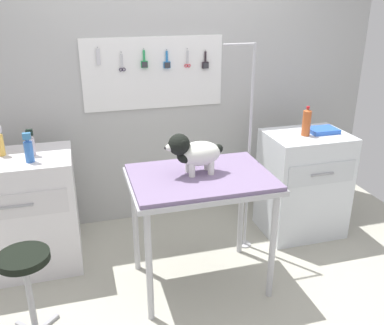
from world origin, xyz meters
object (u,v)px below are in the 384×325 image
at_px(grooming_table, 201,187).
at_px(cabinet_right, 303,184).
at_px(soda_bottle, 307,122).
at_px(stool, 26,272).
at_px(dog, 193,152).
at_px(counter_left, 23,213).
at_px(grooming_arm, 248,160).
at_px(conditioner_bottle, 0,143).

height_order(grooming_table, cabinet_right, cabinet_right).
bearing_deg(grooming_table, soda_bottle, 23.40).
xyz_separation_m(stool, soda_bottle, (2.19, 0.68, 0.55)).
relative_size(dog, counter_left, 0.45).
xyz_separation_m(cabinet_right, stool, (-2.24, -0.71, 0.02)).
bearing_deg(grooming_arm, soda_bottle, 8.74).
distance_m(grooming_table, stool, 1.22).
xyz_separation_m(grooming_table, grooming_arm, (0.50, 0.37, 0.01)).
relative_size(counter_left, cabinet_right, 0.99).
xyz_separation_m(grooming_table, counter_left, (-1.24, 0.59, -0.32)).
height_order(dog, stool, dog).
distance_m(grooming_table, counter_left, 1.41).
height_order(grooming_arm, counter_left, grooming_arm).
height_order(grooming_arm, stool, grooming_arm).
distance_m(counter_left, conditioner_bottle, 0.56).
height_order(counter_left, conditioner_bottle, conditioner_bottle).
xyz_separation_m(grooming_arm, conditioner_bottle, (-1.82, 0.29, 0.22)).
relative_size(dog, conditioner_bottle, 1.85).
xyz_separation_m(grooming_table, cabinet_right, (1.08, 0.48, -0.32)).
bearing_deg(cabinet_right, grooming_arm, -169.43).
bearing_deg(counter_left, stool, -84.07).
bearing_deg(grooming_table, grooming_arm, 36.37).
bearing_deg(cabinet_right, stool, -162.41).
relative_size(cabinet_right, soda_bottle, 3.71).
bearing_deg(conditioner_bottle, grooming_arm, -8.92).
xyz_separation_m(grooming_arm, counter_left, (-1.74, 0.22, -0.33)).
xyz_separation_m(stool, conditioner_bottle, (-0.17, 0.89, 0.53)).
bearing_deg(grooming_table, dog, 141.48).
distance_m(grooming_arm, stool, 1.78).
distance_m(grooming_arm, dog, 0.68).
xyz_separation_m(grooming_table, dog, (-0.04, 0.04, 0.24)).
bearing_deg(conditioner_bottle, soda_bottle, -4.90).
relative_size(grooming_table, soda_bottle, 3.95).
xyz_separation_m(counter_left, stool, (0.09, -0.82, 0.02)).
bearing_deg(counter_left, conditioner_bottle, 142.09).
relative_size(dog, stool, 0.68).
bearing_deg(stool, conditioner_bottle, 100.93).
bearing_deg(conditioner_bottle, stool, -79.07).
height_order(conditioner_bottle, soda_bottle, soda_bottle).
bearing_deg(soda_bottle, grooming_table, -156.60).
distance_m(grooming_table, grooming_arm, 0.62).
bearing_deg(dog, grooming_table, -38.52).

